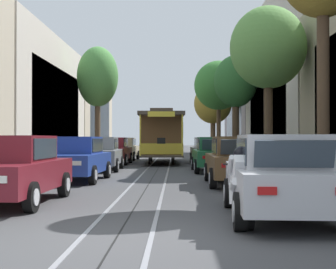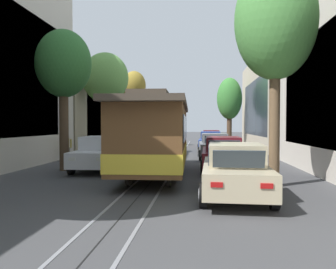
# 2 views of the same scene
# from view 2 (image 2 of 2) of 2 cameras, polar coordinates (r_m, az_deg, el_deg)

# --- Properties ---
(ground_plane) EXTENTS (160.00, 160.00, 0.00)m
(ground_plane) POSITION_cam_2_polar(r_m,az_deg,el_deg) (16.33, -0.89, -5.77)
(ground_plane) COLOR #424244
(trolley_track_rails) EXTENTS (1.14, 58.27, 0.01)m
(trolley_track_rails) POSITION_cam_2_polar(r_m,az_deg,el_deg) (13.36, -2.35, -7.44)
(trolley_track_rails) COLOR gray
(trolley_track_rails) RESTS_ON ground
(parked_car_maroon_near_left) EXTENTS (2.05, 4.38, 1.58)m
(parked_car_maroon_near_left) POSITION_cam_2_polar(r_m,az_deg,el_deg) (32.44, 7.43, -0.64)
(parked_car_maroon_near_left) COLOR maroon
(parked_car_maroon_near_left) RESTS_ON ground
(parked_car_blue_second_left) EXTENTS (2.09, 4.40, 1.58)m
(parked_car_blue_second_left) POSITION_cam_2_polar(r_m,az_deg,el_deg) (26.53, 7.34, -1.17)
(parked_car_blue_second_left) COLOR #233D93
(parked_car_blue_second_left) RESTS_ON ground
(parked_car_grey_mid_left) EXTENTS (2.09, 4.40, 1.58)m
(parked_car_grey_mid_left) POSITION_cam_2_polar(r_m,az_deg,el_deg) (20.89, 7.95, -1.95)
(parked_car_grey_mid_left) COLOR slate
(parked_car_grey_mid_left) RESTS_ON ground
(parked_car_maroon_fourth_left) EXTENTS (2.06, 4.39, 1.58)m
(parked_car_maroon_fourth_left) POSITION_cam_2_polar(r_m,az_deg,el_deg) (15.25, 9.39, -3.31)
(parked_car_maroon_fourth_left) COLOR maroon
(parked_car_maroon_fourth_left) RESTS_ON ground
(parked_car_beige_fifth_left) EXTENTS (2.10, 4.40, 1.58)m
(parked_car_beige_fifth_left) POSITION_cam_2_polar(r_m,az_deg,el_deg) (9.87, 11.43, -6.06)
(parked_car_beige_fifth_left) COLOR #C1B28E
(parked_car_beige_fifth_left) RESTS_ON ground
(parked_car_silver_near_right) EXTENTS (2.13, 4.42, 1.58)m
(parked_car_silver_near_right) POSITION_cam_2_polar(r_m,az_deg,el_deg) (34.70, -2.27, -0.48)
(parked_car_silver_near_right) COLOR #B7B7BC
(parked_car_silver_near_right) RESTS_ON ground
(parked_car_brown_second_right) EXTENTS (2.01, 4.37, 1.58)m
(parked_car_brown_second_right) POSITION_cam_2_polar(r_m,az_deg,el_deg) (28.24, -4.09, -0.98)
(parked_car_brown_second_right) COLOR brown
(parked_car_brown_second_right) RESTS_ON ground
(parked_car_green_mid_right) EXTENTS (2.05, 4.38, 1.58)m
(parked_car_green_mid_right) POSITION_cam_2_polar(r_m,az_deg,el_deg) (22.17, -6.12, -1.73)
(parked_car_green_mid_right) COLOR #1E6038
(parked_car_green_mid_right) RESTS_ON ground
(parked_car_white_fourth_right) EXTENTS (2.13, 4.42, 1.58)m
(parked_car_white_fourth_right) POSITION_cam_2_polar(r_m,az_deg,el_deg) (15.73, -11.63, -3.17)
(parked_car_white_fourth_right) COLOR silver
(parked_car_white_fourth_right) RESTS_ON ground
(street_tree_kerb_left_near) EXTENTS (2.52, 2.32, 6.86)m
(street_tree_kerb_left_near) POSITION_cam_2_polar(r_m,az_deg,el_deg) (34.20, 10.53, 5.93)
(street_tree_kerb_left_near) COLOR #4C3826
(street_tree_kerb_left_near) RESTS_ON ground
(street_tree_kerb_left_second) EXTENTS (2.75, 2.62, 7.69)m
(street_tree_kerb_left_second) POSITION_cam_2_polar(r_m,az_deg,el_deg) (12.43, 17.98, 17.88)
(street_tree_kerb_left_second) COLOR brown
(street_tree_kerb_left_second) RESTS_ON ground
(street_tree_kerb_right_near) EXTENTS (2.26, 2.16, 7.29)m
(street_tree_kerb_right_near) POSITION_cam_2_polar(r_m,az_deg,el_deg) (32.46, -5.85, 8.19)
(street_tree_kerb_right_near) COLOR #4C3826
(street_tree_kerb_right_near) RESTS_ON ground
(street_tree_kerb_right_second) EXTENTS (3.28, 2.85, 7.21)m
(street_tree_kerb_right_second) POSITION_cam_2_polar(r_m,az_deg,el_deg) (24.13, -10.73, 9.42)
(street_tree_kerb_right_second) COLOR #4C3826
(street_tree_kerb_right_second) RESTS_ON ground
(street_tree_kerb_right_mid) EXTENTS (2.60, 2.17, 6.52)m
(street_tree_kerb_right_mid) POSITION_cam_2_polar(r_m,az_deg,el_deg) (16.35, -17.55, 11.17)
(street_tree_kerb_right_mid) COLOR #4C3826
(street_tree_kerb_right_mid) RESTS_ON ground
(cable_car_trolley) EXTENTS (2.79, 9.17, 3.28)m
(cable_car_trolley) POSITION_cam_2_polar(r_m,az_deg,el_deg) (13.50, -2.19, -0.27)
(cable_car_trolley) COLOR brown
(cable_car_trolley) RESTS_ON ground
(motorcycle_with_rider) EXTENTS (0.56, 1.99, 1.37)m
(motorcycle_with_rider) POSITION_cam_2_polar(r_m,az_deg,el_deg) (35.07, -0.88, -0.70)
(motorcycle_with_rider) COLOR black
(motorcycle_with_rider) RESTS_ON ground
(pedestrian_on_left_pavement) EXTENTS (0.55, 0.42, 1.57)m
(pedestrian_on_left_pavement) POSITION_cam_2_polar(r_m,az_deg,el_deg) (20.28, -16.97, -1.87)
(pedestrian_on_left_pavement) COLOR slate
(pedestrian_on_left_pavement) RESTS_ON ground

